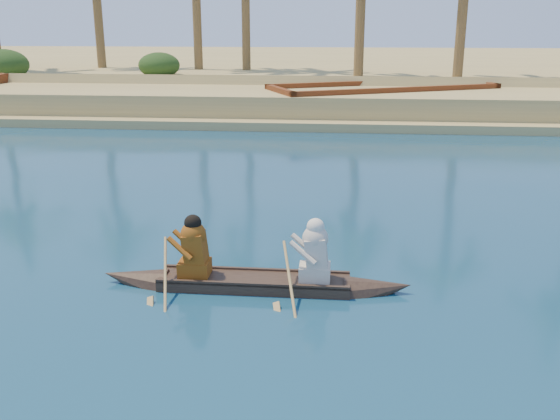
# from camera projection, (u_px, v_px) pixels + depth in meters

# --- Properties ---
(sandy_embankment) EXTENTS (150.00, 51.00, 1.50)m
(sandy_embankment) POSITION_uv_depth(u_px,v_px,m) (385.00, 72.00, 48.86)
(sandy_embankment) COLOR tan
(sandy_embankment) RESTS_ON ground
(shrub_cluster) EXTENTS (100.00, 6.00, 2.40)m
(shrub_cluster) POSITION_uv_depth(u_px,v_px,m) (404.00, 82.00, 34.02)
(shrub_cluster) COLOR black
(shrub_cluster) RESTS_ON ground
(canoe) EXTENTS (5.41, 0.74, 1.49)m
(canoe) POSITION_uv_depth(u_px,v_px,m) (254.00, 272.00, 10.79)
(canoe) COLOR #3C2C21
(canoe) RESTS_ON ground
(barge_mid) EXTENTS (11.29, 7.81, 1.80)m
(barge_mid) POSITION_uv_depth(u_px,v_px,m) (382.00, 103.00, 30.03)
(barge_mid) COLOR maroon
(barge_mid) RESTS_ON ground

